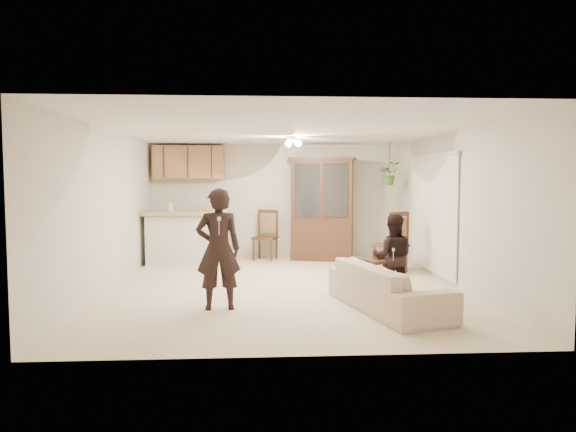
{
  "coord_description": "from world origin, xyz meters",
  "views": [
    {
      "loc": [
        -0.42,
        -8.12,
        1.71
      ],
      "look_at": [
        0.08,
        0.4,
        1.12
      ],
      "focal_mm": 32.0,
      "sensor_mm": 36.0,
      "label": 1
    }
  ],
  "objects": [
    {
      "name": "child",
      "position": [
        1.52,
        -0.9,
        0.68
      ],
      "size": [
        0.76,
        0.65,
        1.35
      ],
      "primitive_type": "imported",
      "rotation": [
        0.0,
        0.0,
        2.91
      ],
      "color": "black",
      "rests_on": "floor"
    },
    {
      "name": "chair_hutch_right",
      "position": [
        2.05,
        1.27,
        0.32
      ],
      "size": [
        0.68,
        0.68,
        1.14
      ],
      "rotation": [
        0.0,
        0.0,
        3.65
      ],
      "color": "#352013",
      "rests_on": "floor"
    },
    {
      "name": "floor",
      "position": [
        0.0,
        0.0,
        0.0
      ],
      "size": [
        6.5,
        6.5,
        0.0
      ],
      "primitive_type": "plane",
      "color": "beige",
      "rests_on": "ground"
    },
    {
      "name": "wall_back",
      "position": [
        0.0,
        3.25,
        1.25
      ],
      "size": [
        5.5,
        0.02,
        2.5
      ],
      "primitive_type": "cube",
      "color": "beige",
      "rests_on": "ground"
    },
    {
      "name": "plant_cord",
      "position": [
        2.3,
        2.4,
        2.17
      ],
      "size": [
        0.01,
        0.01,
        0.65
      ],
      "primitive_type": "cylinder",
      "color": "#29231E",
      "rests_on": "ceiling"
    },
    {
      "name": "china_hutch",
      "position": [
        0.96,
        2.79,
        1.09
      ],
      "size": [
        1.48,
        0.85,
        2.2
      ],
      "rotation": [
        0.0,
        0.0,
        -0.24
      ],
      "color": "#352013",
      "rests_on": "floor"
    },
    {
      "name": "hanging_plant",
      "position": [
        2.3,
        2.4,
        1.85
      ],
      "size": [
        0.43,
        0.37,
        0.48
      ],
      "primitive_type": "imported",
      "color": "#336026",
      "rests_on": "ceiling"
    },
    {
      "name": "chair_bar",
      "position": [
        -2.0,
        2.68,
        0.26
      ],
      "size": [
        0.51,
        0.51,
        0.91
      ],
      "rotation": [
        0.0,
        0.0,
        -0.31
      ],
      "color": "#352013",
      "rests_on": "floor"
    },
    {
      "name": "wall_right",
      "position": [
        2.75,
        0.0,
        1.25
      ],
      "size": [
        0.02,
        6.5,
        2.5
      ],
      "primitive_type": "cube",
      "color": "beige",
      "rests_on": "ground"
    },
    {
      "name": "vertical_blinds",
      "position": [
        2.71,
        0.9,
        1.1
      ],
      "size": [
        0.06,
        2.3,
        2.1
      ],
      "primitive_type": null,
      "color": "silver",
      "rests_on": "wall_right"
    },
    {
      "name": "controller_adult",
      "position": [
        -0.9,
        -1.73,
        1.24
      ],
      "size": [
        0.06,
        0.14,
        0.04
      ],
      "primitive_type": "cube",
      "rotation": [
        0.0,
        0.0,
        3.25
      ],
      "color": "white",
      "rests_on": "adult"
    },
    {
      "name": "ceiling",
      "position": [
        0.0,
        0.0,
        2.5
      ],
      "size": [
        5.5,
        6.5,
        0.02
      ],
      "primitive_type": "cube",
      "color": "white",
      "rests_on": "wall_back"
    },
    {
      "name": "bar_top",
      "position": [
        -1.85,
        2.35,
        1.05
      ],
      "size": [
        1.75,
        0.7,
        0.08
      ],
      "primitive_type": "cube",
      "color": "tan",
      "rests_on": "breakfast_bar"
    },
    {
      "name": "side_table",
      "position": [
        1.36,
        -0.78,
        0.3
      ],
      "size": [
        0.67,
        0.67,
        0.63
      ],
      "rotation": [
        0.0,
        0.0,
        0.36
      ],
      "color": "#352013",
      "rests_on": "floor"
    },
    {
      "name": "chair_hutch_left",
      "position": [
        -0.27,
        2.84,
        0.3
      ],
      "size": [
        0.6,
        0.6,
        1.08
      ],
      "rotation": [
        0.0,
        0.0,
        -0.33
      ],
      "color": "#352013",
      "rests_on": "floor"
    },
    {
      "name": "wall_left",
      "position": [
        -2.75,
        0.0,
        1.25
      ],
      "size": [
        0.02,
        6.5,
        2.5
      ],
      "primitive_type": "cube",
      "color": "beige",
      "rests_on": "ground"
    },
    {
      "name": "breakfast_bar",
      "position": [
        -1.85,
        2.35,
        0.5
      ],
      "size": [
        1.6,
        0.55,
        1.0
      ],
      "primitive_type": "cube",
      "color": "silver",
      "rests_on": "floor"
    },
    {
      "name": "upper_cabinets",
      "position": [
        -1.9,
        3.07,
        2.1
      ],
      "size": [
        1.5,
        0.34,
        0.7
      ],
      "primitive_type": "cube",
      "color": "brown",
      "rests_on": "wall_back"
    },
    {
      "name": "ceiling_fixture",
      "position": [
        0.2,
        1.2,
        2.4
      ],
      "size": [
        0.36,
        0.36,
        0.2
      ],
      "primitive_type": null,
      "color": "#F6E7B9",
      "rests_on": "ceiling"
    },
    {
      "name": "adult",
      "position": [
        -0.95,
        -1.35,
        0.9
      ],
      "size": [
        0.7,
        0.5,
        1.8
      ],
      "primitive_type": "imported",
      "rotation": [
        0.0,
        0.0,
        3.25
      ],
      "color": "black",
      "rests_on": "floor"
    },
    {
      "name": "controller_child",
      "position": [
        1.45,
        -1.18,
        0.75
      ],
      "size": [
        0.06,
        0.11,
        0.03
      ],
      "primitive_type": "cube",
      "rotation": [
        0.0,
        0.0,
        2.91
      ],
      "color": "white",
      "rests_on": "child"
    },
    {
      "name": "wall_front",
      "position": [
        0.0,
        -3.25,
        1.25
      ],
      "size": [
        5.5,
        0.02,
        2.5
      ],
      "primitive_type": "cube",
      "color": "beige",
      "rests_on": "ground"
    },
    {
      "name": "sofa",
      "position": [
        1.29,
        -1.52,
        0.37
      ],
      "size": [
        1.18,
        2.0,
        0.73
      ],
      "primitive_type": "imported",
      "rotation": [
        0.0,
        0.0,
        1.83
      ],
      "color": "#F2EAC7",
      "rests_on": "floor"
    }
  ]
}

